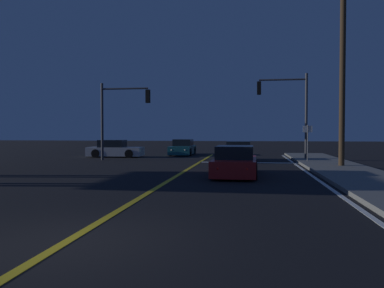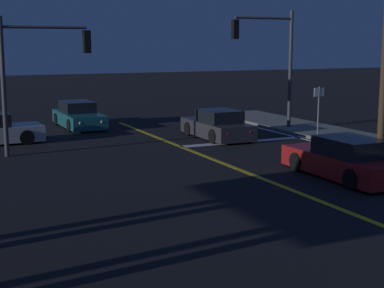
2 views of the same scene
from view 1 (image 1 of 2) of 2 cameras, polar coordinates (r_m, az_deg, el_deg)
ground_plane at (r=7.33m, az=-18.12°, el=-13.64°), size 160.00×160.00×0.00m
sidewalk_right at (r=17.03m, az=24.21°, el=-4.68°), size 3.20×35.91×0.15m
lane_line_center at (r=16.71m, az=-2.55°, el=-4.89°), size 0.20×33.91×0.01m
lane_line_edge_right at (r=16.63m, az=18.04°, el=-5.01°), size 0.16×33.91×0.01m
stop_bar at (r=24.84m, az=8.28°, el=-2.73°), size 6.18×0.50×0.01m
car_lead_oncoming_teal at (r=33.01m, az=-1.36°, el=-0.61°), size 1.91×4.63×1.34m
car_mid_block_charcoal at (r=26.22m, az=6.91°, el=-1.23°), size 1.90×4.32×1.34m
car_following_oncoming_red at (r=17.30m, az=6.40°, el=-2.75°), size 1.99×4.75×1.34m
car_parked_curb_silver at (r=30.70m, az=-11.35°, el=-0.82°), size 4.32×1.97×1.34m
traffic_signal_near_right at (r=27.26m, az=14.10°, el=5.86°), size 3.40×0.28×5.93m
traffic_signal_far_left at (r=27.20m, az=-10.62°, el=5.12°), size 3.52×0.28×5.34m
utility_pole_right at (r=22.57m, az=21.37°, el=11.73°), size 1.89×0.31×11.37m
street_sign_corner at (r=24.51m, az=16.71°, el=0.89°), size 0.56×0.06×2.38m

